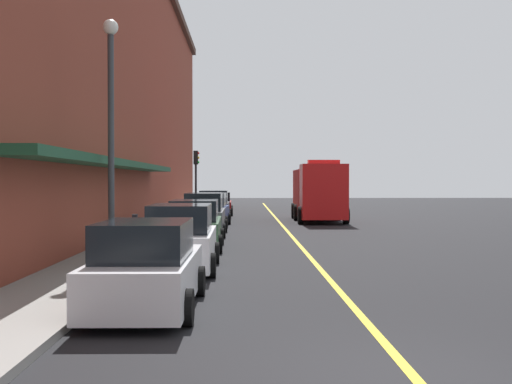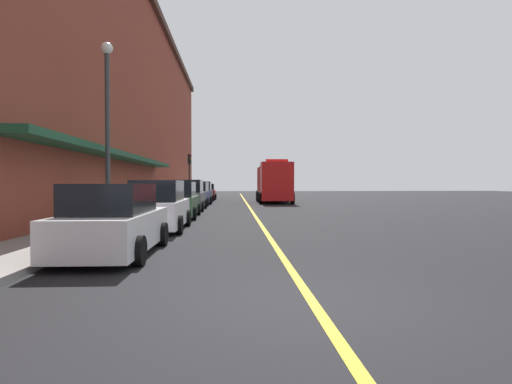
{
  "view_description": "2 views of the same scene",
  "coord_description": "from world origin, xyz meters",
  "views": [
    {
      "loc": [
        -2.14,
        -7.56,
        2.46
      ],
      "look_at": [
        -1.48,
        24.94,
        1.88
      ],
      "focal_mm": 43.19,
      "sensor_mm": 36.0,
      "label": 1
    },
    {
      "loc": [
        -1.15,
        -5.69,
        1.73
      ],
      "look_at": [
        0.51,
        23.72,
        1.07
      ],
      "focal_mm": 28.54,
      "sensor_mm": 36.0,
      "label": 2
    }
  ],
  "objects": [
    {
      "name": "parked_car_2",
      "position": [
        -3.9,
        14.68,
        0.83
      ],
      "size": [
        2.08,
        4.79,
        1.78
      ],
      "rotation": [
        0.0,
        0.0,
        1.59
      ],
      "color": "#2D5133",
      "rests_on": "ground"
    },
    {
      "name": "parked_car_6",
      "position": [
        -3.91,
        36.79,
        0.77
      ],
      "size": [
        2.04,
        4.42,
        1.64
      ],
      "rotation": [
        0.0,
        0.0,
        1.59
      ],
      "color": "maroon",
      "rests_on": "ground"
    },
    {
      "name": "sidewalk_left",
      "position": [
        -6.2,
        25.0,
        0.07
      ],
      "size": [
        2.4,
        70.0,
        0.15
      ],
      "primitive_type": "cube",
      "color": "gray",
      "rests_on": "ground"
    },
    {
      "name": "fire_truck",
      "position": [
        2.43,
        30.06,
        1.74
      ],
      "size": [
        2.98,
        7.91,
        3.65
      ],
      "rotation": [
        0.0,
        0.0,
        -1.58
      ],
      "color": "red",
      "rests_on": "ground"
    },
    {
      "name": "traffic_light_near",
      "position": [
        -5.29,
        33.16,
        3.16
      ],
      "size": [
        0.38,
        0.36,
        4.3
      ],
      "color": "#232326",
      "rests_on": "sidewalk_left"
    },
    {
      "name": "parking_meter_3",
      "position": [
        -5.35,
        29.42,
        1.06
      ],
      "size": [
        0.14,
        0.18,
        1.33
      ],
      "color": "#4C4C51",
      "rests_on": "sidewalk_left"
    },
    {
      "name": "lane_center_stripe",
      "position": [
        0.0,
        25.0,
        0.0
      ],
      "size": [
        0.16,
        70.0,
        0.01
      ],
      "primitive_type": "cube",
      "color": "gold",
      "rests_on": "ground"
    },
    {
      "name": "street_lamp_left",
      "position": [
        -5.95,
        10.21,
        4.4
      ],
      "size": [
        0.44,
        0.44,
        6.94
      ],
      "color": "#33383D",
      "rests_on": "sidewalk_left"
    },
    {
      "name": "parking_meter_0",
      "position": [
        -5.35,
        10.64,
        1.06
      ],
      "size": [
        0.14,
        0.18,
        1.33
      ],
      "color": "#4C4C51",
      "rests_on": "sidewalk_left"
    },
    {
      "name": "parked_car_4",
      "position": [
        -3.96,
        25.81,
        0.84
      ],
      "size": [
        2.18,
        4.42,
        1.81
      ],
      "rotation": [
        0.0,
        0.0,
        1.54
      ],
      "color": "navy",
      "rests_on": "ground"
    },
    {
      "name": "parking_meter_1",
      "position": [
        -5.35,
        24.21,
        1.06
      ],
      "size": [
        0.14,
        0.18,
        1.33
      ],
      "color": "#4C4C51",
      "rests_on": "sidewalk_left"
    },
    {
      "name": "parked_car_0",
      "position": [
        -3.99,
        4.15,
        0.8
      ],
      "size": [
        2.03,
        4.45,
        1.71
      ],
      "rotation": [
        0.0,
        0.0,
        1.56
      ],
      "color": "silver",
      "rests_on": "ground"
    },
    {
      "name": "parked_car_5",
      "position": [
        -4.0,
        31.14,
        0.87
      ],
      "size": [
        2.13,
        4.87,
        1.86
      ],
      "rotation": [
        0.0,
        0.0,
        1.58
      ],
      "color": "black",
      "rests_on": "ground"
    },
    {
      "name": "parked_car_3",
      "position": [
        -3.91,
        20.27,
        0.89
      ],
      "size": [
        2.0,
        4.84,
        1.92
      ],
      "rotation": [
        0.0,
        0.0,
        1.57
      ],
      "color": "#595B60",
      "rests_on": "ground"
    },
    {
      "name": "ground_plane",
      "position": [
        0.0,
        25.0,
        0.0
      ],
      "size": [
        112.0,
        112.0,
        0.0
      ],
      "primitive_type": "plane",
      "color": "black"
    },
    {
      "name": "parking_meter_2",
      "position": [
        -5.35,
        21.47,
        1.06
      ],
      "size": [
        0.14,
        0.18,
        1.33
      ],
      "color": "#4C4C51",
      "rests_on": "sidewalk_left"
    },
    {
      "name": "parked_car_1",
      "position": [
        -3.86,
        9.32,
        0.85
      ],
      "size": [
        2.03,
        4.38,
        1.82
      ],
      "rotation": [
        0.0,
        0.0,
        1.58
      ],
      "color": "silver",
      "rests_on": "ground"
    },
    {
      "name": "brick_building_left",
      "position": [
        -12.47,
        24.0,
        8.01
      ],
      "size": [
        11.31,
        64.0,
        16.0
      ],
      "color": "brown",
      "rests_on": "ground"
    }
  ]
}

